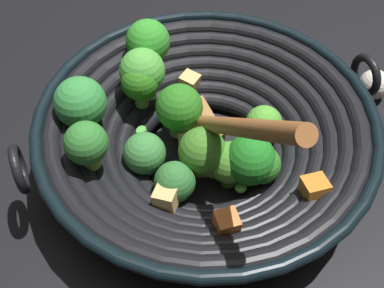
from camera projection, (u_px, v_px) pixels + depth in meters
The scene contains 3 objects.
ground_plane at pixel (205, 161), 0.60m from camera, with size 4.00×4.00×0.00m, color black.
wok at pixel (203, 131), 0.56m from camera, with size 0.39×0.41×0.24m.
garlic_bulb at pixel (374, 84), 0.66m from camera, with size 0.04×0.04×0.04m, color silver.
Camera 1 is at (-0.26, 0.26, 0.48)m, focal length 45.11 mm.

